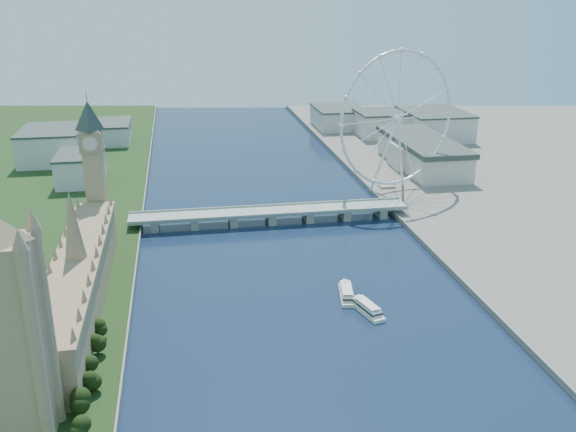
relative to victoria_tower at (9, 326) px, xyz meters
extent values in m
cube|color=tan|center=(0.00, 0.00, -8.49)|extent=(22.00, 22.00, 86.00)
cube|color=tan|center=(7.00, 115.00, -37.49)|extent=(24.00, 200.00, 28.00)
cone|color=#937A59|center=(7.00, 115.00, -1.49)|extent=(12.00, 12.00, 40.00)
cube|color=tan|center=(7.00, 223.00, -11.49)|extent=(13.00, 13.00, 80.00)
cube|color=#937A59|center=(7.00, 223.00, 20.51)|extent=(15.00, 15.00, 14.00)
pyramid|color=#2D3833|center=(7.00, 223.00, 48.51)|extent=(20.02, 20.02, 20.00)
cube|color=gray|center=(135.00, 245.00, -45.99)|extent=(220.00, 22.00, 2.00)
cube|color=gray|center=(45.00, 245.00, -50.74)|extent=(6.00, 20.00, 7.50)
cube|color=gray|center=(75.00, 245.00, -50.74)|extent=(6.00, 20.00, 7.50)
cube|color=gray|center=(105.00, 245.00, -50.74)|extent=(6.00, 20.00, 7.50)
cube|color=gray|center=(135.00, 245.00, -50.74)|extent=(6.00, 20.00, 7.50)
cube|color=gray|center=(165.00, 245.00, -50.74)|extent=(6.00, 20.00, 7.50)
cube|color=gray|center=(195.00, 245.00, -50.74)|extent=(6.00, 20.00, 7.50)
cube|color=gray|center=(225.00, 245.00, -50.74)|extent=(6.00, 20.00, 7.50)
torus|color=silver|center=(255.00, 300.00, 13.51)|extent=(113.60, 39.12, 118.60)
cylinder|color=silver|center=(255.00, 300.00, 13.51)|extent=(7.25, 6.61, 6.00)
cube|color=gray|center=(252.00, 310.00, -50.49)|extent=(14.00, 10.00, 2.00)
cube|color=beige|center=(-25.00, 375.00, -38.49)|extent=(40.00, 60.00, 26.00)
cube|color=beige|center=(-65.00, 465.00, -35.49)|extent=(60.00, 80.00, 32.00)
cube|color=beige|center=(-15.00, 545.00, -40.49)|extent=(50.00, 70.00, 22.00)
cube|color=beige|center=(315.00, 525.00, -37.49)|extent=(60.00, 60.00, 28.00)
cube|color=beige|center=(375.00, 505.00, -36.49)|extent=(70.00, 90.00, 30.00)
cube|color=beige|center=(275.00, 585.00, -39.49)|extent=(60.00, 80.00, 24.00)
camera|label=1|loc=(67.17, -227.98, 119.43)|focal=40.00mm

